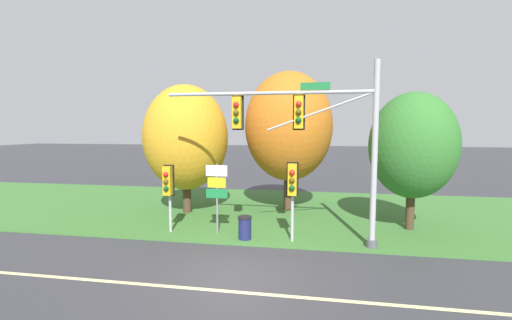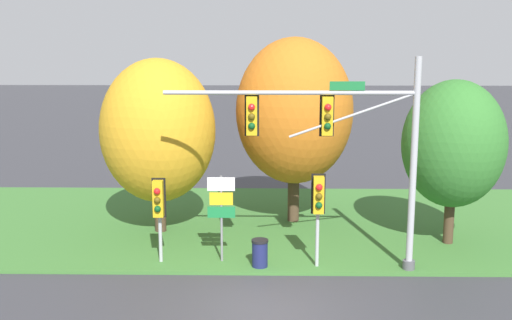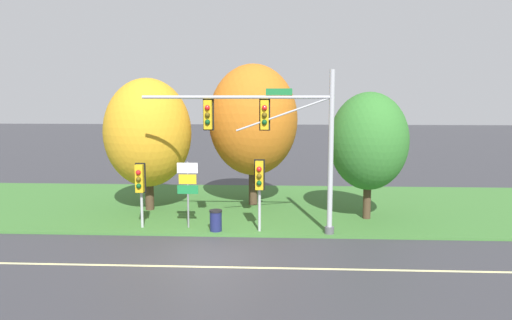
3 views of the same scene
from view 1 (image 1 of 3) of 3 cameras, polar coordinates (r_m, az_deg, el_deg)
ground_plane at (r=11.38m, az=-3.50°, el=-18.34°), size 160.00×160.00×0.00m
lane_stripe at (r=10.32m, az=-5.13°, el=-20.92°), size 36.00×0.16×0.01m
grass_verge at (r=19.09m, az=2.25°, el=-8.36°), size 48.00×11.50×0.10m
traffic_signal_mast at (r=13.05m, az=9.48°, el=4.81°), size 8.14×0.49×6.93m
pedestrian_signal_near_kerb at (r=13.32m, az=6.07°, el=-4.08°), size 0.46×0.55×3.16m
pedestrian_signal_further_along at (r=14.96m, az=-14.46°, el=-3.98°), size 0.46×0.55×2.92m
route_sign_post at (r=14.50m, az=-6.55°, el=-4.66°), size 0.93×0.08×2.97m
tree_nearest_road at (r=18.33m, az=-11.60°, el=3.65°), size 4.40×4.40×6.73m
tree_left_of_mast at (r=18.64m, az=5.45°, el=5.54°), size 4.70×4.70×7.50m
tree_behind_signpost at (r=16.35m, az=24.66°, el=2.19°), size 3.69×3.69×6.03m
trash_bin at (r=14.06m, az=-1.87°, el=-11.18°), size 0.56×0.56×0.93m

